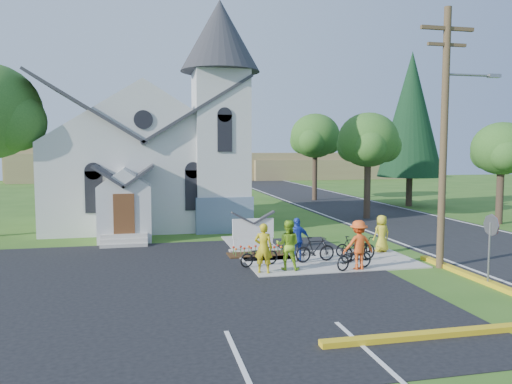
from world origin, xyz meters
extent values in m
plane|color=#335E1A|center=(0.00, 0.00, 0.00)|extent=(120.00, 120.00, 0.00)
cube|color=black|center=(-7.00, -2.00, 0.01)|extent=(20.00, 16.00, 0.02)
cube|color=black|center=(10.00, 15.00, 0.01)|extent=(8.00, 90.00, 0.02)
cube|color=#A7A396|center=(1.50, 0.50, 0.03)|extent=(7.00, 4.00, 0.05)
cube|color=silver|center=(-6.00, 13.00, 2.50)|extent=(11.00, 9.00, 5.00)
cube|color=slate|center=(-1.70, 9.70, 1.00)|extent=(3.20, 3.20, 2.00)
cube|color=silver|center=(-1.70, 9.70, 4.50)|extent=(3.00, 3.00, 9.00)
cone|color=#28282D|center=(-1.70, 9.70, 11.00)|extent=(4.50, 4.50, 4.00)
cube|color=silver|center=(-7.00, 7.30, 1.40)|extent=(2.60, 2.40, 2.80)
cube|color=brown|center=(-7.00, 6.07, 1.50)|extent=(1.00, 0.10, 2.00)
cube|color=#A7A396|center=(-1.20, 3.20, 0.05)|extent=(2.20, 0.40, 0.10)
cube|color=white|center=(-2.05, 3.20, 0.55)|extent=(0.12, 0.12, 1.00)
cube|color=white|center=(-0.35, 3.20, 0.55)|extent=(0.12, 0.12, 1.00)
cube|color=white|center=(-1.20, 3.20, 1.05)|extent=(1.90, 0.14, 0.90)
cube|color=#35210E|center=(-1.20, 2.30, 0.04)|extent=(2.60, 1.10, 0.07)
cylinder|color=#4B3725|center=(5.30, -1.50, 5.00)|extent=(0.28, 0.28, 10.00)
cube|color=#4B3725|center=(5.30, -1.50, 9.20)|extent=(2.20, 0.14, 0.14)
cube|color=#4B3725|center=(5.30, -1.50, 8.60)|extent=(1.60, 0.12, 0.12)
cylinder|color=gray|center=(6.40, -1.50, 7.50)|extent=(2.20, 0.10, 0.10)
cube|color=gray|center=(7.40, -1.50, 7.50)|extent=(0.50, 0.22, 0.14)
cylinder|color=gray|center=(5.40, -4.20, 1.10)|extent=(0.07, 0.07, 2.20)
cylinder|color=#B21414|center=(5.45, -4.20, 2.10)|extent=(0.04, 0.76, 0.76)
cylinder|color=#38261E|center=(8.50, 12.00, 2.02)|extent=(0.44, 0.44, 4.05)
ellipsoid|color=#306121|center=(8.50, 12.00, 5.25)|extent=(4.00, 4.00, 3.60)
cylinder|color=#38261E|center=(9.00, 24.00, 2.25)|extent=(0.44, 0.44, 4.50)
ellipsoid|color=#306121|center=(9.00, 24.00, 5.82)|extent=(4.40, 4.40, 3.96)
cylinder|color=#38261E|center=(15.50, 8.00, 1.80)|extent=(0.44, 0.44, 3.60)
ellipsoid|color=#306121|center=(15.50, 8.00, 4.68)|extent=(3.60, 3.60, 3.24)
cylinder|color=#38261E|center=(15.00, 18.00, 1.20)|extent=(0.50, 0.50, 2.40)
cone|color=black|center=(15.00, 18.00, 7.40)|extent=(5.20, 5.20, 10.00)
cube|color=olive|center=(6.00, 56.00, 2.00)|extent=(60.00, 8.00, 4.00)
cube|color=olive|center=(-10.00, 58.00, 2.80)|extent=(30.00, 6.00, 5.60)
cube|color=olive|center=(22.00, 54.00, 1.50)|extent=(25.00, 6.00, 3.00)
imported|color=gold|center=(-1.70, -0.95, 0.98)|extent=(0.80, 0.67, 1.87)
imported|color=black|center=(-1.62, 0.14, 0.49)|extent=(1.78, 1.05, 0.88)
imported|color=#91CA25|center=(-0.67, -0.65, 1.00)|extent=(1.13, 1.02, 1.91)
imported|color=black|center=(0.77, 0.32, 0.57)|extent=(1.79, 0.70, 1.05)
imported|color=#2443B8|center=(0.08, 0.55, 0.96)|extent=(1.09, 0.51, 1.81)
imported|color=black|center=(1.84, -1.17, 0.51)|extent=(1.87, 1.20, 0.93)
imported|color=#F9571B|center=(1.99, -1.20, 1.00)|extent=(1.25, 0.75, 1.90)
imported|color=black|center=(2.66, 0.97, 0.50)|extent=(1.50, 0.46, 0.89)
imported|color=gold|center=(4.37, 1.61, 0.88)|extent=(0.90, 0.67, 1.66)
imported|color=black|center=(2.54, 0.07, 0.55)|extent=(2.02, 1.30, 1.00)
camera|label=1|loc=(-5.94, -18.75, 4.68)|focal=35.00mm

